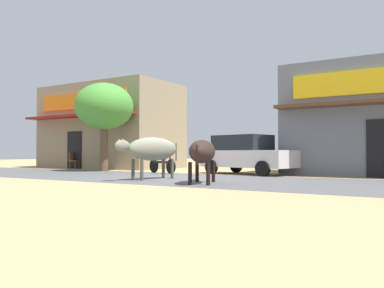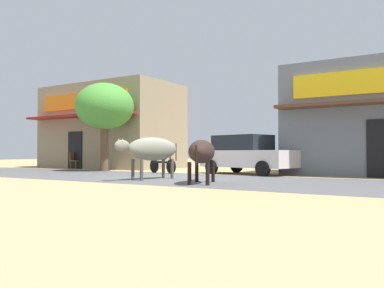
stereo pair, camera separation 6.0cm
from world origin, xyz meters
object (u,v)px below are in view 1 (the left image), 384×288
(roadside_tree, at_px, (104,107))
(cow_far_dark, at_px, (203,152))
(cafe_chair_near_tree, at_px, (73,160))
(parked_motorcycle, at_px, (163,163))
(cow_near_brown, at_px, (152,149))
(parked_hatchback_car, at_px, (246,154))

(roadside_tree, bearing_deg, cow_far_dark, -27.55)
(cafe_chair_near_tree, bearing_deg, parked_motorcycle, -10.06)
(cow_near_brown, bearing_deg, cafe_chair_near_tree, 152.58)
(roadside_tree, distance_m, cow_near_brown, 7.06)
(parked_motorcycle, height_order, cow_near_brown, cow_near_brown)
(roadside_tree, bearing_deg, cow_near_brown, -32.18)
(parked_hatchback_car, height_order, cow_near_brown, parked_hatchback_car)
(parked_motorcycle, distance_m, cow_far_dark, 6.06)
(roadside_tree, height_order, cow_far_dark, roadside_tree)
(parked_hatchback_car, relative_size, cow_far_dark, 1.74)
(cow_far_dark, bearing_deg, cafe_chair_near_tree, 155.01)
(roadside_tree, relative_size, parked_hatchback_car, 1.01)
(cafe_chair_near_tree, bearing_deg, roadside_tree, -18.69)
(parked_motorcycle, bearing_deg, roadside_tree, 178.76)
(parked_motorcycle, relative_size, cow_far_dark, 0.74)
(parked_hatchback_car, bearing_deg, cow_far_dark, -79.90)
(parked_motorcycle, relative_size, cow_near_brown, 0.67)
(cow_far_dark, bearing_deg, roadside_tree, 152.45)
(parked_hatchback_car, relative_size, cafe_chair_near_tree, 4.68)
(parked_hatchback_car, xyz_separation_m, parked_motorcycle, (-3.49, -1.18, -0.37))
(parked_motorcycle, bearing_deg, cow_far_dark, -42.85)
(cow_near_brown, height_order, cow_far_dark, cow_near_brown)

